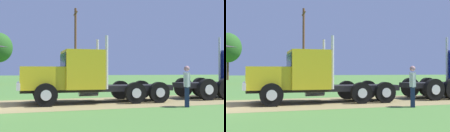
% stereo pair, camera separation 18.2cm
% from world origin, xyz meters
% --- Properties ---
extents(truck_foreground_white, '(7.72, 2.74, 3.26)m').
position_xyz_m(truck_foreground_white, '(4.14, 0.22, 1.23)').
color(truck_foreground_white, black).
rests_on(truck_foreground_white, ground_plane).
extents(visitor_standing_near, '(0.44, 0.56, 1.79)m').
position_xyz_m(visitor_standing_near, '(8.31, -2.84, 0.98)').
color(visitor_standing_near, silver).
rests_on(visitor_standing_near, ground_plane).
extents(utility_pole_near, '(0.26, 2.20, 8.83)m').
position_xyz_m(utility_pole_near, '(7.47, 18.84, 4.67)').
color(utility_pole_near, brown).
rests_on(utility_pole_near, ground_plane).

